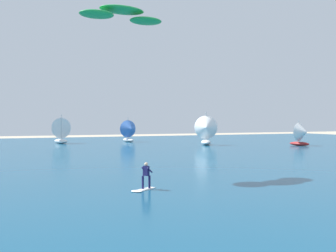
{
  "coord_description": "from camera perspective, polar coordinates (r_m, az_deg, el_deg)",
  "views": [
    {
      "loc": [
        -11.31,
        -4.66,
        4.37
      ],
      "look_at": [
        -0.99,
        19.77,
        3.98
      ],
      "focal_mm": 41.34,
      "sensor_mm": 36.0,
      "label": 1
    }
  ],
  "objects": [
    {
      "name": "kite",
      "position": [
        31.13,
        -6.81,
        15.99
      ],
      "size": [
        6.85,
        2.8,
        1.01
      ],
      "color": "#198C3F"
    },
    {
      "name": "sailboat_trailing",
      "position": [
        66.84,
        5.63,
        -0.58
      ],
      "size": [
        4.54,
        5.1,
        5.69
      ],
      "color": "white",
      "rests_on": "ocean"
    },
    {
      "name": "sailboat_leading",
      "position": [
        74.45,
        -15.73,
        -0.6
      ],
      "size": [
        4.17,
        4.73,
        5.32
      ],
      "color": "white",
      "rests_on": "ocean"
    },
    {
      "name": "sailboat_heeled_over",
      "position": [
        76.22,
        -5.69,
        -0.71
      ],
      "size": [
        3.63,
        4.21,
        4.81
      ],
      "color": "white",
      "rests_on": "ocean"
    },
    {
      "name": "kitesurfer",
      "position": [
        23.95,
        -3.52,
        -7.96
      ],
      "size": [
        1.94,
        1.55,
        1.67
      ],
      "color": "white",
      "rests_on": "ocean"
    },
    {
      "name": "ocean",
      "position": [
        55.17,
        -11.02,
        -3.66
      ],
      "size": [
        160.0,
        90.0,
        0.1
      ],
      "primitive_type": "cube",
      "color": "navy",
      "rests_on": "ground"
    },
    {
      "name": "sailboat_center_horizon",
      "position": [
        68.08,
        19.17,
        -1.13
      ],
      "size": [
        3.37,
        3.84,
        4.32
      ],
      "color": "maroon",
      "rests_on": "ocean"
    }
  ]
}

